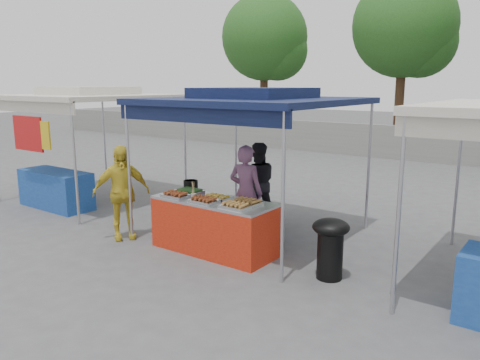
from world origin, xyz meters
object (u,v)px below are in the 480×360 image
Objects in this scene: cooking_pot at (191,185)px; customer_person at (121,193)px; wok_burner at (330,243)px; vendor_woman at (246,193)px; vendor_table at (214,226)px; helper_man at (257,183)px.

cooking_pot is 1.19m from customer_person.
vendor_woman is (-1.89, 0.66, 0.31)m from wok_burner.
vendor_woman is at bearing 85.12° from vendor_table.
wok_burner is (2.78, -0.27, -0.42)m from cooking_pot.
vendor_woman reaches higher than cooking_pot.
wok_burner is at bearing -48.66° from customer_person.
vendor_table is 1.22× the size of vendor_woman.
wok_burner is at bearing 150.91° from vendor_woman.
helper_man reaches higher than cooking_pot.
vendor_woman is 1.09m from helper_man.
customer_person is (-0.86, -0.81, -0.11)m from cooking_pot.
vendor_table is at bearing 60.27° from helper_man.
customer_person is (-1.75, -1.20, -0.01)m from vendor_woman.
vendor_table is 1.23× the size of customer_person.
helper_man is 0.95× the size of customer_person.
cooking_pot is at bearing -13.73° from customer_person.
cooking_pot is 0.15× the size of vendor_woman.
vendor_table is 1.96m from wok_burner.
helper_man is at bearing 2.11° from customer_person.
helper_man is at bearing -75.84° from vendor_woman.
vendor_table is 2.34× the size of wok_burner.
cooking_pot is 2.83m from wok_burner.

